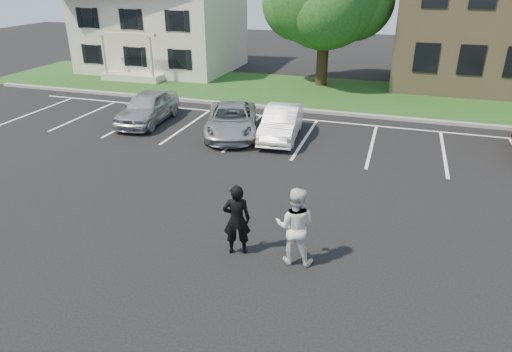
# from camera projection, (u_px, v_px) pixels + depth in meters

# --- Properties ---
(ground_plane) EXTENTS (90.00, 90.00, 0.00)m
(ground_plane) POSITION_uv_depth(u_px,v_px,m) (245.00, 231.00, 12.66)
(ground_plane) COLOR black
(ground_plane) RESTS_ON ground
(curb) EXTENTS (40.00, 0.30, 0.15)m
(curb) POSITION_uv_depth(u_px,v_px,m) (322.00, 112.00, 23.05)
(curb) COLOR gray
(curb) RESTS_ON ground
(grass_strip) EXTENTS (44.00, 8.00, 0.08)m
(grass_strip) POSITION_uv_depth(u_px,v_px,m) (334.00, 94.00, 26.54)
(grass_strip) COLOR #1A4814
(grass_strip) RESTS_ON ground
(stall_lines) EXTENTS (34.00, 5.36, 0.01)m
(stall_lines) POSITION_uv_depth(u_px,v_px,m) (341.00, 135.00, 20.05)
(stall_lines) COLOR white
(stall_lines) RESTS_ON ground
(house) EXTENTS (10.30, 9.22, 7.60)m
(house) POSITION_uv_depth(u_px,v_px,m) (162.00, 14.00, 32.02)
(house) COLOR beige
(house) RESTS_ON ground
(man_black_suit) EXTENTS (0.80, 0.65, 1.90)m
(man_black_suit) POSITION_uv_depth(u_px,v_px,m) (237.00, 220.00, 11.34)
(man_black_suit) COLOR black
(man_black_suit) RESTS_ON ground
(man_white_shirt) EXTENTS (1.03, 0.83, 2.01)m
(man_white_shirt) POSITION_uv_depth(u_px,v_px,m) (295.00, 226.00, 10.96)
(man_white_shirt) COLOR white
(man_white_shirt) RESTS_ON ground
(car_silver_west) EXTENTS (2.02, 4.41, 1.47)m
(car_silver_west) POSITION_uv_depth(u_px,v_px,m) (148.00, 107.00, 21.41)
(car_silver_west) COLOR #BBBBC0
(car_silver_west) RESTS_ON ground
(car_silver_minivan) EXTENTS (3.43, 5.05, 1.29)m
(car_silver_minivan) POSITION_uv_depth(u_px,v_px,m) (232.00, 120.00, 19.90)
(car_silver_minivan) COLOR #ABADB4
(car_silver_minivan) RESTS_ON ground
(car_white_sedan) EXTENTS (1.79, 4.17, 1.34)m
(car_white_sedan) POSITION_uv_depth(u_px,v_px,m) (281.00, 123.00, 19.46)
(car_white_sedan) COLOR white
(car_white_sedan) RESTS_ON ground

